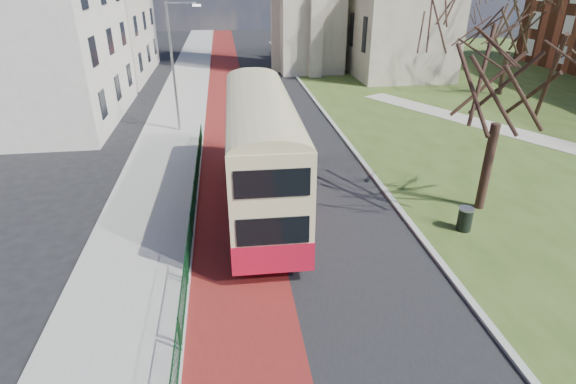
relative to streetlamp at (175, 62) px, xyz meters
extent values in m
plane|color=black|center=(4.35, -18.00, -4.59)|extent=(160.00, 160.00, 0.00)
cube|color=black|center=(5.85, 2.00, -4.59)|extent=(9.00, 120.00, 0.01)
cube|color=#591414|center=(3.15, 2.00, -4.59)|extent=(3.40, 120.00, 0.01)
cube|color=gray|center=(-0.65, 2.00, -4.53)|extent=(4.00, 120.00, 0.12)
cube|color=#999993|center=(1.35, 2.00, -4.53)|extent=(0.25, 120.00, 0.13)
cube|color=#999993|center=(10.45, 4.00, -4.53)|extent=(0.25, 80.00, 0.13)
cube|color=#324719|center=(30.35, 4.00, -4.57)|extent=(40.00, 80.00, 0.04)
cylinder|color=#0D3C1C|center=(1.40, -14.00, -3.49)|extent=(0.04, 24.00, 0.04)
cylinder|color=#0D3C1C|center=(1.40, -14.00, -4.44)|extent=(0.04, 24.00, 0.04)
cube|color=gray|center=(20.85, 20.00, -0.09)|extent=(9.00, 18.00, 9.00)
cube|color=beige|center=(-9.65, 4.00, 1.66)|extent=(10.00, 14.00, 12.50)
cube|color=#B3AA97|center=(-9.65, 20.00, 0.91)|extent=(10.00, 16.00, 11.00)
cylinder|color=gray|center=(-0.15, 0.00, -0.47)|extent=(0.16, 0.16, 8.00)
cylinder|color=gray|center=(0.75, 0.00, 3.43)|extent=(1.80, 0.10, 0.10)
cube|color=silver|center=(1.65, 0.00, 3.28)|extent=(0.50, 0.18, 0.12)
cube|color=#AC0F26|center=(4.41, -11.70, -3.50)|extent=(2.99, 11.90, 1.08)
cube|color=#CCBF8B|center=(4.41, -11.70, -1.39)|extent=(2.96, 11.84, 3.12)
cube|color=black|center=(3.06, -11.35, -2.36)|extent=(0.26, 9.72, 1.02)
cube|color=black|center=(5.77, -11.41, -2.36)|extent=(0.26, 9.72, 1.02)
cube|color=black|center=(3.05, -11.67, -0.75)|extent=(0.28, 10.66, 0.97)
cube|color=black|center=(5.76, -11.73, -0.75)|extent=(0.28, 10.66, 0.97)
cube|color=black|center=(4.53, -5.81, -2.36)|extent=(2.42, 0.13, 1.13)
cube|color=black|center=(4.53, -5.81, -0.75)|extent=(2.42, 0.13, 0.97)
cube|color=orange|center=(4.53, -5.81, -0.13)|extent=(1.92, 0.14, 0.32)
cylinder|color=black|center=(3.24, -7.65, -4.03)|extent=(0.35, 1.13, 1.12)
cylinder|color=black|center=(5.74, -7.70, -4.03)|extent=(0.35, 1.13, 1.12)
cylinder|color=black|center=(3.08, -15.23, -4.03)|extent=(0.35, 1.13, 1.12)
cylinder|color=black|center=(5.59, -15.28, -4.03)|extent=(0.35, 1.13, 1.12)
cylinder|color=#301E18|center=(14.10, -13.22, -2.60)|extent=(0.45, 0.45, 3.91)
cylinder|color=#2F2217|center=(27.03, 6.66, -2.74)|extent=(0.47, 0.47, 3.63)
cylinder|color=black|center=(12.42, -15.00, -4.08)|extent=(0.68, 0.68, 0.94)
cylinder|color=gray|center=(12.42, -15.00, -3.58)|extent=(0.73, 0.73, 0.06)
camera|label=1|loc=(3.06, -29.83, 4.89)|focal=28.00mm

